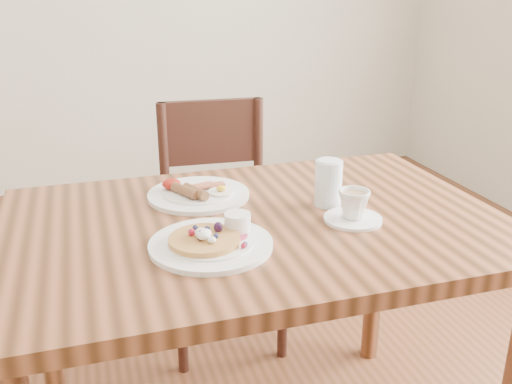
# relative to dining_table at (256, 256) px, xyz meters

# --- Properties ---
(dining_table) EXTENTS (1.20, 0.80, 0.75)m
(dining_table) POSITION_rel_dining_table_xyz_m (0.00, 0.00, 0.00)
(dining_table) COLOR brown
(dining_table) RESTS_ON ground
(chair_far) EXTENTS (0.44, 0.44, 0.88)m
(chair_far) POSITION_rel_dining_table_xyz_m (0.07, 0.68, -0.16)
(chair_far) COLOR #351913
(chair_far) RESTS_ON ground
(pancake_plate) EXTENTS (0.27, 0.27, 0.06)m
(pancake_plate) POSITION_rel_dining_table_xyz_m (-0.13, -0.12, 0.11)
(pancake_plate) COLOR white
(pancake_plate) RESTS_ON dining_table
(breakfast_plate) EXTENTS (0.27, 0.27, 0.04)m
(breakfast_plate) POSITION_rel_dining_table_xyz_m (-0.11, 0.19, 0.11)
(breakfast_plate) COLOR white
(breakfast_plate) RESTS_ON dining_table
(teacup_saucer) EXTENTS (0.14, 0.14, 0.08)m
(teacup_saucer) POSITION_rel_dining_table_xyz_m (0.22, -0.08, 0.13)
(teacup_saucer) COLOR white
(teacup_saucer) RESTS_ON dining_table
(water_glass) EXTENTS (0.07, 0.07, 0.12)m
(water_glass) POSITION_rel_dining_table_xyz_m (0.20, 0.03, 0.16)
(water_glass) COLOR silver
(water_glass) RESTS_ON dining_table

